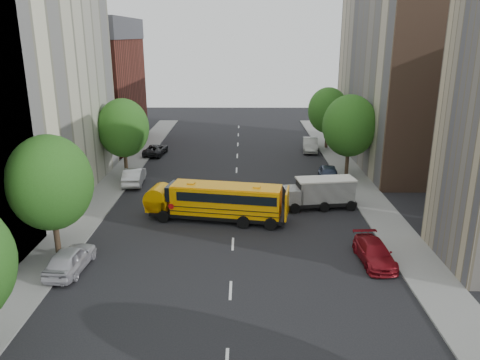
{
  "coord_description": "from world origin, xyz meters",
  "views": [
    {
      "loc": [
        0.68,
        -30.84,
        13.5
      ],
      "look_at": [
        0.46,
        2.0,
        3.29
      ],
      "focal_mm": 35.0,
      "sensor_mm": 36.0,
      "label": 1
    }
  ],
  "objects_px": {
    "parked_car_4": "(329,175)",
    "parked_car_5": "(310,145)",
    "street_tree_2": "(123,128)",
    "parked_car_0": "(70,259)",
    "parked_car_1": "(134,176)",
    "street_tree_1": "(50,183)",
    "parked_car_3": "(374,253)",
    "parked_car_2": "(156,150)",
    "safari_truck": "(320,192)",
    "street_tree_5": "(328,111)",
    "school_bus": "(216,200)",
    "street_tree_4": "(350,126)"
  },
  "relations": [
    {
      "from": "parked_car_4",
      "to": "parked_car_5",
      "type": "height_order",
      "value": "parked_car_5"
    },
    {
      "from": "street_tree_2",
      "to": "parked_car_0",
      "type": "bearing_deg",
      "value": -85.95
    },
    {
      "from": "parked_car_1",
      "to": "parked_car_5",
      "type": "distance_m",
      "value": 22.63
    },
    {
      "from": "street_tree_2",
      "to": "parked_car_1",
      "type": "xyz_separation_m",
      "value": [
        1.4,
        -2.75,
        -4.04
      ]
    },
    {
      "from": "street_tree_1",
      "to": "parked_car_3",
      "type": "distance_m",
      "value": 20.27
    },
    {
      "from": "street_tree_2",
      "to": "parked_car_2",
      "type": "height_order",
      "value": "street_tree_2"
    },
    {
      "from": "parked_car_3",
      "to": "parked_car_4",
      "type": "distance_m",
      "value": 16.22
    },
    {
      "from": "safari_truck",
      "to": "parked_car_1",
      "type": "relative_size",
      "value": 1.26
    },
    {
      "from": "parked_car_3",
      "to": "parked_car_4",
      "type": "xyz_separation_m",
      "value": [
        0.01,
        16.22,
        0.14
      ]
    },
    {
      "from": "parked_car_1",
      "to": "parked_car_5",
      "type": "xyz_separation_m",
      "value": [
        18.4,
        13.17,
        0.02
      ]
    },
    {
      "from": "parked_car_3",
      "to": "parked_car_5",
      "type": "xyz_separation_m",
      "value": [
        0.0,
        29.02,
        0.15
      ]
    },
    {
      "from": "street_tree_5",
      "to": "parked_car_2",
      "type": "height_order",
      "value": "street_tree_5"
    },
    {
      "from": "parked_car_1",
      "to": "parked_car_4",
      "type": "xyz_separation_m",
      "value": [
        18.41,
        0.36,
        0.01
      ]
    },
    {
      "from": "school_bus",
      "to": "parked_car_4",
      "type": "distance_m",
      "value": 13.79
    },
    {
      "from": "school_bus",
      "to": "parked_car_3",
      "type": "relative_size",
      "value": 2.3
    },
    {
      "from": "street_tree_2",
      "to": "parked_car_5",
      "type": "bearing_deg",
      "value": 27.76
    },
    {
      "from": "school_bus",
      "to": "parked_car_3",
      "type": "bearing_deg",
      "value": -24.33
    },
    {
      "from": "street_tree_5",
      "to": "parked_car_5",
      "type": "distance_m",
      "value": 4.75
    },
    {
      "from": "parked_car_0",
      "to": "parked_car_1",
      "type": "distance_m",
      "value": 17.03
    },
    {
      "from": "safari_truck",
      "to": "parked_car_4",
      "type": "height_order",
      "value": "safari_truck"
    },
    {
      "from": "street_tree_4",
      "to": "parked_car_5",
      "type": "xyz_separation_m",
      "value": [
        -2.2,
        10.42,
        -4.27
      ]
    },
    {
      "from": "safari_truck",
      "to": "parked_car_4",
      "type": "bearing_deg",
      "value": 66.15
    },
    {
      "from": "street_tree_5",
      "to": "parked_car_1",
      "type": "distance_m",
      "value": 25.63
    },
    {
      "from": "safari_truck",
      "to": "street_tree_5",
      "type": "bearing_deg",
      "value": 71.23
    },
    {
      "from": "parked_car_2",
      "to": "school_bus",
      "type": "bearing_deg",
      "value": 117.91
    },
    {
      "from": "parked_car_2",
      "to": "parked_car_4",
      "type": "relative_size",
      "value": 0.97
    },
    {
      "from": "street_tree_5",
      "to": "parked_car_5",
      "type": "bearing_deg",
      "value": -144.36
    },
    {
      "from": "parked_car_4",
      "to": "parked_car_5",
      "type": "relative_size",
      "value": 0.96
    },
    {
      "from": "parked_car_2",
      "to": "parked_car_4",
      "type": "bearing_deg",
      "value": 155.13
    },
    {
      "from": "parked_car_4",
      "to": "street_tree_5",
      "type": "bearing_deg",
      "value": 87.22
    },
    {
      "from": "street_tree_1",
      "to": "safari_truck",
      "type": "relative_size",
      "value": 1.31
    },
    {
      "from": "parked_car_0",
      "to": "safari_truck",
      "type": "bearing_deg",
      "value": -142.93
    },
    {
      "from": "street_tree_4",
      "to": "parked_car_2",
      "type": "height_order",
      "value": "street_tree_4"
    },
    {
      "from": "street_tree_5",
      "to": "school_bus",
      "type": "xyz_separation_m",
      "value": [
        -12.35,
        -23.67,
        -3.1
      ]
    },
    {
      "from": "street_tree_4",
      "to": "parked_car_1",
      "type": "relative_size",
      "value": 1.7
    },
    {
      "from": "street_tree_5",
      "to": "parked_car_5",
      "type": "xyz_separation_m",
      "value": [
        -2.2,
        -1.58,
        -3.9
      ]
    },
    {
      "from": "street_tree_4",
      "to": "parked_car_1",
      "type": "height_order",
      "value": "street_tree_4"
    },
    {
      "from": "parked_car_5",
      "to": "safari_truck",
      "type": "bearing_deg",
      "value": -89.63
    },
    {
      "from": "street_tree_2",
      "to": "parked_car_1",
      "type": "relative_size",
      "value": 1.61
    },
    {
      "from": "school_bus",
      "to": "parked_car_0",
      "type": "xyz_separation_m",
      "value": [
        -8.25,
        -8.11,
        -0.83
      ]
    },
    {
      "from": "street_tree_1",
      "to": "parked_car_1",
      "type": "relative_size",
      "value": 1.66
    },
    {
      "from": "parked_car_1",
      "to": "parked_car_3",
      "type": "bearing_deg",
      "value": 135.1
    },
    {
      "from": "parked_car_1",
      "to": "parked_car_4",
      "type": "relative_size",
      "value": 1.01
    },
    {
      "from": "street_tree_1",
      "to": "parked_car_5",
      "type": "xyz_separation_m",
      "value": [
        19.8,
        28.42,
        -4.15
      ]
    },
    {
      "from": "street_tree_5",
      "to": "school_bus",
      "type": "distance_m",
      "value": 26.88
    },
    {
      "from": "parked_car_1",
      "to": "parked_car_3",
      "type": "height_order",
      "value": "parked_car_1"
    },
    {
      "from": "parked_car_0",
      "to": "street_tree_5",
      "type": "bearing_deg",
      "value": -119.05
    },
    {
      "from": "street_tree_2",
      "to": "parked_car_4",
      "type": "height_order",
      "value": "street_tree_2"
    },
    {
      "from": "street_tree_5",
      "to": "parked_car_1",
      "type": "xyz_separation_m",
      "value": [
        -20.6,
        -14.75,
        -3.92
      ]
    },
    {
      "from": "safari_truck",
      "to": "parked_car_1",
      "type": "bearing_deg",
      "value": 151.53
    }
  ]
}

